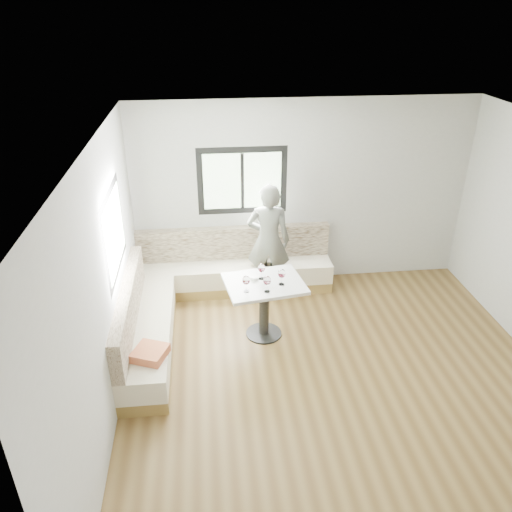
{
  "coord_description": "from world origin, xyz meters",
  "views": [
    {
      "loc": [
        -1.46,
        -4.36,
        3.99
      ],
      "look_at": [
        -0.85,
        1.14,
        1.13
      ],
      "focal_mm": 35.0,
      "sensor_mm": 36.0,
      "label": 1
    }
  ],
  "objects": [
    {
      "name": "banquette",
      "position": [
        -1.59,
        1.63,
        0.33
      ],
      "size": [
        2.9,
        2.8,
        0.95
      ],
      "color": "olive",
      "rests_on": "ground"
    },
    {
      "name": "olive_ramekin",
      "position": [
        -0.88,
        1.12,
        0.82
      ],
      "size": [
        0.1,
        0.1,
        0.04
      ],
      "color": "white",
      "rests_on": "table"
    },
    {
      "name": "wine_glass_a",
      "position": [
        -1.0,
        0.84,
        0.95
      ],
      "size": [
        0.1,
        0.1,
        0.22
      ],
      "color": "white",
      "rests_on": "table"
    },
    {
      "name": "person",
      "position": [
        -0.56,
        2.1,
        0.86
      ],
      "size": [
        0.69,
        0.52,
        1.73
      ],
      "primitive_type": "imported",
      "rotation": [
        0.0,
        0.0,
        2.97
      ],
      "color": "#5E6058",
      "rests_on": "ground"
    },
    {
      "name": "room",
      "position": [
        -0.08,
        0.08,
        1.41
      ],
      "size": [
        5.01,
        5.01,
        2.81
      ],
      "color": "brown",
      "rests_on": "ground"
    },
    {
      "name": "table",
      "position": [
        -0.76,
        1.04,
        0.6
      ],
      "size": [
        1.08,
        0.9,
        0.8
      ],
      "rotation": [
        0.0,
        0.0,
        0.16
      ],
      "color": "black",
      "rests_on": "ground"
    },
    {
      "name": "wine_glass_d",
      "position": [
        -0.78,
        1.13,
        0.95
      ],
      "size": [
        0.1,
        0.1,
        0.22
      ],
      "color": "white",
      "rests_on": "table"
    },
    {
      "name": "wine_glass_c",
      "position": [
        -0.55,
        0.96,
        0.95
      ],
      "size": [
        0.1,
        0.1,
        0.22
      ],
      "color": "white",
      "rests_on": "table"
    },
    {
      "name": "wine_glass_b",
      "position": [
        -0.75,
        0.81,
        0.95
      ],
      "size": [
        0.1,
        0.1,
        0.22
      ],
      "color": "white",
      "rests_on": "table"
    }
  ]
}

